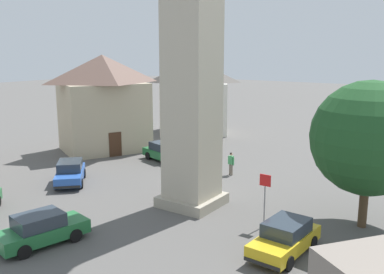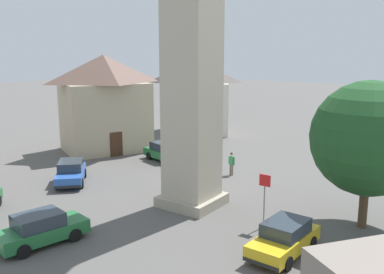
{
  "view_description": "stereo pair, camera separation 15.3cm",
  "coord_description": "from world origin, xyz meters",
  "px_view_note": "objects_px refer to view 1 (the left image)",
  "views": [
    {
      "loc": [
        13.53,
        -19.77,
        8.92
      ],
      "look_at": [
        0.0,
        0.0,
        4.07
      ],
      "focal_mm": 40.16,
      "sensor_mm": 36.0,
      "label": 1
    },
    {
      "loc": [
        13.65,
        -19.69,
        8.92
      ],
      "look_at": [
        0.0,
        0.0,
        4.07
      ],
      "focal_mm": 40.16,
      "sensor_mm": 36.0,
      "label": 2
    }
  ],
  "objects_px": {
    "car_black_far": "(164,152)",
    "road_sign": "(265,192)",
    "pedestrian": "(231,162)",
    "building_terrace_right": "(193,96)",
    "car_red_corner": "(70,172)",
    "car_white_side": "(42,229)",
    "tree": "(369,138)",
    "building_shop_left": "(104,102)",
    "car_silver_kerb": "(285,238)"
  },
  "relations": [
    {
      "from": "car_white_side",
      "to": "building_terrace_right",
      "type": "relative_size",
      "value": 0.48
    },
    {
      "from": "car_white_side",
      "to": "tree",
      "type": "height_order",
      "value": "tree"
    },
    {
      "from": "car_black_far",
      "to": "building_shop_left",
      "type": "bearing_deg",
      "value": 179.47
    },
    {
      "from": "car_silver_kerb",
      "to": "road_sign",
      "type": "xyz_separation_m",
      "value": [
        -2.04,
        2.2,
        1.14
      ]
    },
    {
      "from": "car_black_far",
      "to": "pedestrian",
      "type": "distance_m",
      "value": 6.54
    },
    {
      "from": "road_sign",
      "to": "car_red_corner",
      "type": "bearing_deg",
      "value": -177.48
    },
    {
      "from": "car_silver_kerb",
      "to": "car_red_corner",
      "type": "relative_size",
      "value": 1.02
    },
    {
      "from": "car_black_far",
      "to": "building_shop_left",
      "type": "relative_size",
      "value": 0.48
    },
    {
      "from": "car_white_side",
      "to": "building_terrace_right",
      "type": "distance_m",
      "value": 28.93
    },
    {
      "from": "pedestrian",
      "to": "building_terrace_right",
      "type": "xyz_separation_m",
      "value": [
        -11.47,
        12.03,
        3.04
      ]
    },
    {
      "from": "road_sign",
      "to": "pedestrian",
      "type": "bearing_deg",
      "value": 129.6
    },
    {
      "from": "car_silver_kerb",
      "to": "pedestrian",
      "type": "relative_size",
      "value": 2.5
    },
    {
      "from": "car_black_far",
      "to": "road_sign",
      "type": "height_order",
      "value": "road_sign"
    },
    {
      "from": "car_silver_kerb",
      "to": "car_black_far",
      "type": "relative_size",
      "value": 0.95
    },
    {
      "from": "car_red_corner",
      "to": "tree",
      "type": "xyz_separation_m",
      "value": [
        18.27,
        3.54,
        3.89
      ]
    },
    {
      "from": "building_terrace_right",
      "to": "road_sign",
      "type": "height_order",
      "value": "building_terrace_right"
    },
    {
      "from": "building_shop_left",
      "to": "building_terrace_right",
      "type": "bearing_deg",
      "value": 80.57
    },
    {
      "from": "car_black_far",
      "to": "pedestrian",
      "type": "xyz_separation_m",
      "value": [
        6.51,
        -0.49,
        0.25
      ]
    },
    {
      "from": "car_red_corner",
      "to": "road_sign",
      "type": "xyz_separation_m",
      "value": [
        14.12,
        0.62,
        1.14
      ]
    },
    {
      "from": "car_red_corner",
      "to": "car_black_far",
      "type": "xyz_separation_m",
      "value": [
        1.59,
        8.39,
        0.0
      ]
    },
    {
      "from": "car_black_far",
      "to": "pedestrian",
      "type": "bearing_deg",
      "value": -4.33
    },
    {
      "from": "car_silver_kerb",
      "to": "car_red_corner",
      "type": "xyz_separation_m",
      "value": [
        -16.15,
        1.57,
        0.0
      ]
    },
    {
      "from": "pedestrian",
      "to": "tree",
      "type": "bearing_deg",
      "value": -23.18
    },
    {
      "from": "car_white_side",
      "to": "building_terrace_right",
      "type": "xyz_separation_m",
      "value": [
        -9.81,
        27.01,
        3.29
      ]
    },
    {
      "from": "building_shop_left",
      "to": "road_sign",
      "type": "height_order",
      "value": "building_shop_left"
    },
    {
      "from": "pedestrian",
      "to": "tree",
      "type": "height_order",
      "value": "tree"
    },
    {
      "from": "car_red_corner",
      "to": "road_sign",
      "type": "distance_m",
      "value": 14.18
    },
    {
      "from": "car_black_far",
      "to": "building_shop_left",
      "type": "distance_m",
      "value": 7.75
    },
    {
      "from": "car_white_side",
      "to": "pedestrian",
      "type": "height_order",
      "value": "pedestrian"
    },
    {
      "from": "tree",
      "to": "road_sign",
      "type": "distance_m",
      "value": 5.77
    },
    {
      "from": "tree",
      "to": "building_shop_left",
      "type": "distance_m",
      "value": 24.05
    },
    {
      "from": "tree",
      "to": "car_red_corner",
      "type": "bearing_deg",
      "value": -169.02
    },
    {
      "from": "car_silver_kerb",
      "to": "tree",
      "type": "distance_m",
      "value": 6.77
    },
    {
      "from": "car_white_side",
      "to": "tree",
      "type": "distance_m",
      "value": 16.37
    },
    {
      "from": "car_silver_kerb",
      "to": "building_shop_left",
      "type": "relative_size",
      "value": 0.46
    },
    {
      "from": "car_red_corner",
      "to": "building_terrace_right",
      "type": "height_order",
      "value": "building_terrace_right"
    },
    {
      "from": "car_red_corner",
      "to": "tree",
      "type": "relative_size",
      "value": 0.55
    },
    {
      "from": "car_silver_kerb",
      "to": "pedestrian",
      "type": "height_order",
      "value": "pedestrian"
    },
    {
      "from": "pedestrian",
      "to": "building_terrace_right",
      "type": "bearing_deg",
      "value": 133.64
    },
    {
      "from": "pedestrian",
      "to": "building_shop_left",
      "type": "relative_size",
      "value": 0.18
    },
    {
      "from": "building_terrace_right",
      "to": "pedestrian",
      "type": "bearing_deg",
      "value": -46.36
    },
    {
      "from": "car_black_far",
      "to": "building_terrace_right",
      "type": "distance_m",
      "value": 12.98
    },
    {
      "from": "car_white_side",
      "to": "road_sign",
      "type": "height_order",
      "value": "road_sign"
    },
    {
      "from": "building_terrace_right",
      "to": "road_sign",
      "type": "relative_size",
      "value": 3.3
    },
    {
      "from": "pedestrian",
      "to": "car_white_side",
      "type": "bearing_deg",
      "value": -96.31
    },
    {
      "from": "car_red_corner",
      "to": "car_black_far",
      "type": "height_order",
      "value": "same"
    },
    {
      "from": "car_red_corner",
      "to": "pedestrian",
      "type": "distance_m",
      "value": 11.32
    },
    {
      "from": "car_red_corner",
      "to": "car_white_side",
      "type": "xyz_separation_m",
      "value": [
        6.44,
        -7.09,
        0.0
      ]
    },
    {
      "from": "road_sign",
      "to": "car_black_far",
      "type": "bearing_deg",
      "value": 148.21
    },
    {
      "from": "building_shop_left",
      "to": "building_terrace_right",
      "type": "distance_m",
      "value": 11.63
    }
  ]
}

